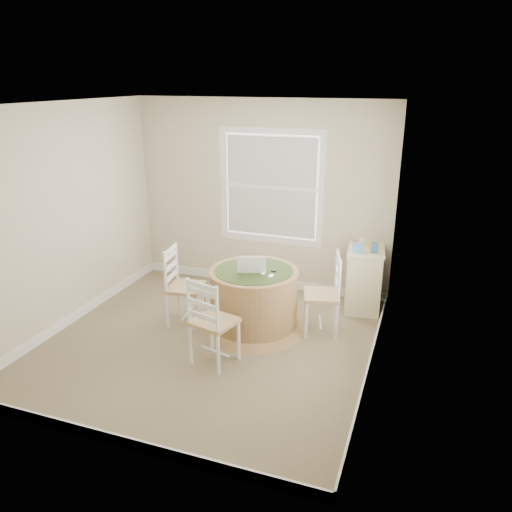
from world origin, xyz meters
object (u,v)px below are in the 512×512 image
(round_table, at_px, (254,297))
(chair_left, at_px, (186,287))
(corner_chest, at_px, (364,279))
(chair_near, at_px, (214,321))
(chair_right, at_px, (321,295))
(laptop, at_px, (252,268))

(round_table, xyz_separation_m, chair_left, (-0.82, -0.14, 0.07))
(corner_chest, bearing_deg, chair_near, -131.84)
(round_table, relative_size, chair_near, 1.29)
(chair_near, height_order, corner_chest, chair_near)
(chair_near, xyz_separation_m, corner_chest, (1.27, 1.83, -0.07))
(chair_near, distance_m, corner_chest, 2.23)
(chair_left, distance_m, chair_near, 0.98)
(chair_right, distance_m, corner_chest, 0.89)
(round_table, xyz_separation_m, corner_chest, (1.14, 0.99, 0.00))
(chair_left, relative_size, chair_near, 1.00)
(laptop, bearing_deg, chair_near, 62.68)
(round_table, relative_size, laptop, 3.05)
(chair_near, relative_size, corner_chest, 1.16)
(round_table, bearing_deg, chair_right, 11.13)
(chair_near, distance_m, chair_right, 1.36)
(chair_left, xyz_separation_m, laptop, (0.80, 0.12, 0.30))
(chair_right, relative_size, corner_chest, 1.16)
(chair_near, xyz_separation_m, chair_right, (0.90, 1.03, 0.00))
(chair_left, distance_m, chair_right, 1.62)
(chair_left, bearing_deg, round_table, -87.81)
(round_table, bearing_deg, chair_left, -173.16)
(chair_left, distance_m, corner_chest, 2.26)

